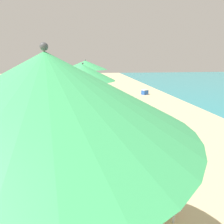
% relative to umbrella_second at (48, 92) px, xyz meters
% --- Properties ---
extents(umbrella_second, '(2.25, 2.25, 2.81)m').
position_rel_umbrella_second_xyz_m(umbrella_second, '(0.00, 0.00, 0.00)').
color(umbrella_second, '#4C4C51').
rests_on(umbrella_second, ground).
extents(lounger_second_shoreside, '(1.53, 0.67, 0.62)m').
position_rel_umbrella_second_xyz_m(lounger_second_shoreside, '(1.01, 1.27, -2.13)').
color(lounger_second_shoreside, white).
rests_on(lounger_second_shoreside, ground).
extents(umbrella_third, '(1.99, 1.99, 2.59)m').
position_rel_umbrella_second_xyz_m(umbrella_third, '(0.18, 4.50, -0.17)').
color(umbrella_third, '#4C4C51').
rests_on(umbrella_third, ground).
extents(lounger_third_shoreside, '(1.52, 0.73, 0.56)m').
position_rel_umbrella_second_xyz_m(lounger_third_shoreside, '(0.89, 5.49, -2.19)').
color(lounger_third_shoreside, '#4CA572').
rests_on(lounger_third_shoreside, ground).
extents(umbrella_farthest, '(2.29, 2.29, 2.66)m').
position_rel_umbrella_second_xyz_m(umbrella_farthest, '(0.23, 8.92, -0.09)').
color(umbrella_farthest, '#4C4C51').
rests_on(umbrella_farthest, ground).
extents(lounger_farthest_shoreside, '(1.51, 0.83, 0.54)m').
position_rel_umbrella_second_xyz_m(lounger_farthest_shoreside, '(0.67, 9.86, -2.16)').
color(lounger_farthest_shoreside, white).
rests_on(lounger_farthest_shoreside, ground).
extents(lounger_farthest_inland, '(1.42, 0.71, 0.53)m').
position_rel_umbrella_second_xyz_m(lounger_farthest_inland, '(1.22, 7.85, -2.18)').
color(lounger_farthest_inland, white).
rests_on(lounger_farthest_inland, ground).
extents(person_walking_near, '(0.38, 0.42, 1.62)m').
position_rel_umbrella_second_xyz_m(person_walking_near, '(-1.29, 10.04, -1.47)').
color(person_walking_near, '#262628').
rests_on(person_walking_near, ground).
extents(person_walking_mid, '(0.35, 0.42, 1.79)m').
position_rel_umbrella_second_xyz_m(person_walking_mid, '(-2.57, 9.11, -1.36)').
color(person_walking_mid, '#334CB2').
rests_on(person_walking_mid, ground).
extents(cooler_box, '(0.59, 0.55, 0.39)m').
position_rel_umbrella_second_xyz_m(cooler_box, '(4.71, 12.72, -2.26)').
color(cooler_box, '#2659B2').
rests_on(cooler_box, ground).
extents(beach_ball, '(0.30, 0.30, 0.30)m').
position_rel_umbrella_second_xyz_m(beach_ball, '(-1.06, 11.65, -2.31)').
color(beach_ball, yellow).
rests_on(beach_ball, ground).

